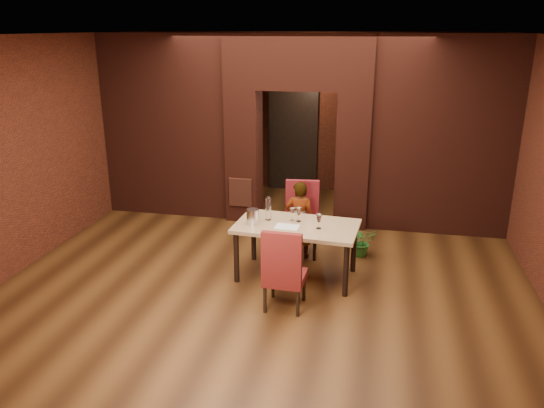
{
  "coord_description": "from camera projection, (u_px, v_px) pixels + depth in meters",
  "views": [
    {
      "loc": [
        1.38,
        -6.8,
        3.29
      ],
      "look_at": [
        -0.03,
        0.0,
        0.96
      ],
      "focal_mm": 35.0,
      "sensor_mm": 36.0,
      "label": 1
    }
  ],
  "objects": [
    {
      "name": "lintel",
      "position": [
        299.0,
        62.0,
        8.61
      ],
      "size": [
        2.45,
        0.55,
        0.9
      ],
      "primitive_type": "cube",
      "color": "maroon",
      "rests_on": "ground"
    },
    {
      "name": "floor",
      "position": [
        274.0,
        267.0,
        7.63
      ],
      "size": [
        8.0,
        8.0,
        0.0
      ],
      "primitive_type": "plane",
      "color": "#4D2D13",
      "rests_on": "ground"
    },
    {
      "name": "wall_back",
      "position": [
        313.0,
        114.0,
        10.83
      ],
      "size": [
        7.0,
        0.04,
        3.2
      ],
      "primitive_type": "cube",
      "color": "maroon",
      "rests_on": "ground"
    },
    {
      "name": "rear_door",
      "position": [
        293.0,
        140.0,
        11.03
      ],
      "size": [
        0.9,
        0.08,
        2.1
      ],
      "primitive_type": "cube",
      "color": "black",
      "rests_on": "ground"
    },
    {
      "name": "chair_near",
      "position": [
        285.0,
        268.0,
        6.4
      ],
      "size": [
        0.5,
        0.5,
        1.06
      ],
      "primitive_type": "cube",
      "rotation": [
        0.0,
        0.0,
        3.1
      ],
      "color": "maroon",
      "rests_on": "ground"
    },
    {
      "name": "wing_wall_left",
      "position": [
        167.0,
        127.0,
        9.43
      ],
      "size": [
        2.28,
        0.35,
        3.2
      ],
      "primitive_type": "cube",
      "color": "maroon",
      "rests_on": "ground"
    },
    {
      "name": "wing_wall_right",
      "position": [
        443.0,
        137.0,
        8.52
      ],
      "size": [
        2.28,
        0.35,
        3.2
      ],
      "primitive_type": "cube",
      "color": "maroon",
      "rests_on": "ground"
    },
    {
      "name": "wall_front",
      "position": [
        151.0,
        304.0,
        3.41
      ],
      "size": [
        7.0,
        0.04,
        3.2
      ],
      "primitive_type": "cube",
      "color": "maroon",
      "rests_on": "ground"
    },
    {
      "name": "vent_panel",
      "position": [
        240.0,
        192.0,
        9.22
      ],
      "size": [
        0.4,
        0.03,
        0.5
      ],
      "primitive_type": "cube",
      "color": "#A1482E",
      "rests_on": "ground"
    },
    {
      "name": "person_seated",
      "position": [
        299.0,
        220.0,
        7.81
      ],
      "size": [
        0.43,
        0.28,
        1.17
      ],
      "primitive_type": "imported",
      "rotation": [
        0.0,
        0.0,
        3.14
      ],
      "color": "white",
      "rests_on": "ground"
    },
    {
      "name": "dining_table",
      "position": [
        296.0,
        251.0,
        7.24
      ],
      "size": [
        1.7,
        1.04,
        0.77
      ],
      "primitive_type": "cube",
      "rotation": [
        0.0,
        0.0,
        -0.07
      ],
      "color": "#A28353",
      "rests_on": "ground"
    },
    {
      "name": "wine_glass_b",
      "position": [
        299.0,
        215.0,
        7.2
      ],
      "size": [
        0.08,
        0.08,
        0.2
      ],
      "primitive_type": null,
      "color": "white",
      "rests_on": "dining_table"
    },
    {
      "name": "pillar_right",
      "position": [
        353.0,
        160.0,
        8.94
      ],
      "size": [
        0.55,
        0.55,
        2.3
      ],
      "primitive_type": "cube",
      "color": "maroon",
      "rests_on": "ground"
    },
    {
      "name": "ceiling",
      "position": [
        275.0,
        34.0,
        6.61
      ],
      "size": [
        7.0,
        8.0,
        0.04
      ],
      "primitive_type": "cube",
      "color": "silver",
      "rests_on": "ground"
    },
    {
      "name": "water_bottle",
      "position": [
        268.0,
        208.0,
        7.24
      ],
      "size": [
        0.08,
        0.08,
        0.34
      ],
      "primitive_type": "cylinder",
      "color": "white",
      "rests_on": "dining_table"
    },
    {
      "name": "wall_left",
      "position": [
        42.0,
        148.0,
        7.8
      ],
      "size": [
        0.04,
        8.0,
        3.2
      ],
      "primitive_type": "cube",
      "color": "maroon",
      "rests_on": "ground"
    },
    {
      "name": "potted_plant",
      "position": [
        362.0,
        242.0,
        7.96
      ],
      "size": [
        0.5,
        0.46,
        0.45
      ],
      "primitive_type": "imported",
      "rotation": [
        0.0,
        0.0,
        0.34
      ],
      "color": "#276B22",
      "rests_on": "ground"
    },
    {
      "name": "wine_glass_c",
      "position": [
        319.0,
        221.0,
        6.95
      ],
      "size": [
        0.08,
        0.08,
        0.2
      ],
      "primitive_type": null,
      "color": "white",
      "rests_on": "dining_table"
    },
    {
      "name": "wine_bucket",
      "position": [
        253.0,
        217.0,
        7.11
      ],
      "size": [
        0.17,
        0.17,
        0.21
      ],
      "primitive_type": "cylinder",
      "color": "silver",
      "rests_on": "dining_table"
    },
    {
      "name": "pillar_left",
      "position": [
        244.0,
        155.0,
        9.3
      ],
      "size": [
        0.55,
        0.55,
        2.3
      ],
      "primitive_type": "cube",
      "color": "maroon",
      "rests_on": "ground"
    },
    {
      "name": "rear_door_frame",
      "position": [
        293.0,
        140.0,
        10.99
      ],
      "size": [
        1.02,
        0.04,
        2.22
      ],
      "primitive_type": "cube",
      "color": "black",
      "rests_on": "ground"
    },
    {
      "name": "chair_far",
      "position": [
        301.0,
        220.0,
        7.9
      ],
      "size": [
        0.55,
        0.55,
        1.11
      ],
      "primitive_type": "cube",
      "rotation": [
        0.0,
        0.0,
        0.1
      ],
      "color": "maroon",
      "rests_on": "ground"
    },
    {
      "name": "wine_glass_a",
      "position": [
        292.0,
        214.0,
        7.24
      ],
      "size": [
        0.07,
        0.07,
        0.18
      ],
      "primitive_type": null,
      "color": "silver",
      "rests_on": "dining_table"
    },
    {
      "name": "tasting_sheet",
      "position": [
        287.0,
        227.0,
        7.04
      ],
      "size": [
        0.33,
        0.25,
        0.0
      ],
      "primitive_type": "cube",
      "rotation": [
        0.0,
        0.0,
        -0.06
      ],
      "color": "silver",
      "rests_on": "dining_table"
    }
  ]
}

